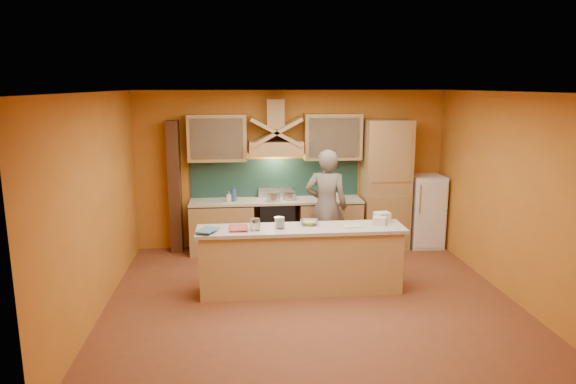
{
  "coord_description": "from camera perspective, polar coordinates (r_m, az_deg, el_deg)",
  "views": [
    {
      "loc": [
        -0.96,
        -6.52,
        2.89
      ],
      "look_at": [
        -0.22,
        0.9,
        1.33
      ],
      "focal_mm": 32.0,
      "sensor_mm": 36.0,
      "label": 1
    }
  ],
  "objects": [
    {
      "name": "base_cabinet_left",
      "position": [
        9.07,
        -7.31,
        -4.0
      ],
      "size": [
        1.1,
        0.6,
        0.86
      ],
      "primitive_type": "cube",
      "color": "#AD844F",
      "rests_on": "floor"
    },
    {
      "name": "floor",
      "position": [
        7.2,
        2.53,
        -11.84
      ],
      "size": [
        5.5,
        5.0,
        0.01
      ],
      "primitive_type": "cube",
      "color": "brown",
      "rests_on": "ground"
    },
    {
      "name": "jar_large",
      "position": [
        7.0,
        -3.67,
        -3.63
      ],
      "size": [
        0.15,
        0.15,
        0.16
      ],
      "primitive_type": "cylinder",
      "rotation": [
        0.0,
        0.0,
        -0.15
      ],
      "color": "silver",
      "rests_on": "island_top"
    },
    {
      "name": "book_upper",
      "position": [
        7.02,
        -9.73,
        -4.14
      ],
      "size": [
        0.33,
        0.36,
        0.02
      ],
      "primitive_type": "imported",
      "rotation": [
        0.0,
        0.0,
        -0.47
      ],
      "color": "teal",
      "rests_on": "island_top"
    },
    {
      "name": "soap_bottle_b",
      "position": [
        8.89,
        -6.07,
        -0.14
      ],
      "size": [
        0.12,
        0.12,
        0.27
      ],
      "primitive_type": "imported",
      "rotation": [
        0.0,
        0.0,
        0.16
      ],
      "color": "#2E4E80",
      "rests_on": "counter_top"
    },
    {
      "name": "pantry_column",
      "position": [
        9.27,
        10.79,
        0.81
      ],
      "size": [
        0.8,
        0.6,
        2.3
      ],
      "primitive_type": "cube",
      "color": "#AD844F",
      "rests_on": "floor"
    },
    {
      "name": "counter_top",
      "position": [
        8.97,
        -1.31,
        -0.98
      ],
      "size": [
        3.0,
        0.62,
        0.04
      ],
      "primitive_type": "cube",
      "color": "#C0B6A2",
      "rests_on": "base_cabinet_left"
    },
    {
      "name": "ceiling",
      "position": [
        6.59,
        2.76,
        11.05
      ],
      "size": [
        5.5,
        5.0,
        0.01
      ],
      "primitive_type": "cube",
      "color": "white",
      "rests_on": "wall_back"
    },
    {
      "name": "trim_column_left",
      "position": [
        9.1,
        -12.44,
        0.54
      ],
      "size": [
        0.2,
        0.3,
        2.3
      ],
      "primitive_type": "cube",
      "color": "#472816",
      "rests_on": "floor"
    },
    {
      "name": "pot_large",
      "position": [
        8.87,
        -1.64,
        -0.59
      ],
      "size": [
        0.26,
        0.26,
        0.16
      ],
      "primitive_type": "cylinder",
      "rotation": [
        0.0,
        0.0,
        0.14
      ],
      "color": "silver",
      "rests_on": "stove"
    },
    {
      "name": "stove",
      "position": [
        9.08,
        -1.3,
        -3.75
      ],
      "size": [
        0.6,
        0.58,
        0.9
      ],
      "primitive_type": "cube",
      "color": "black",
      "rests_on": "floor"
    },
    {
      "name": "upper_cabinet_left",
      "position": [
        8.9,
        -7.88,
        5.99
      ],
      "size": [
        1.0,
        0.35,
        0.8
      ],
      "primitive_type": "cube",
      "color": "#AD844F",
      "rests_on": "wall_back"
    },
    {
      "name": "fridge",
      "position": [
        9.61,
        14.97,
        -2.05
      ],
      "size": [
        0.58,
        0.6,
        1.3
      ],
      "primitive_type": "cube",
      "color": "white",
      "rests_on": "floor"
    },
    {
      "name": "base_cabinet_right",
      "position": [
        9.2,
        4.62,
        -3.7
      ],
      "size": [
        1.1,
        0.6,
        0.86
      ],
      "primitive_type": "cube",
      "color": "#AD844F",
      "rests_on": "floor"
    },
    {
      "name": "bowl_back",
      "position": [
        9.14,
        4.74,
        -0.4
      ],
      "size": [
        0.28,
        0.28,
        0.08
      ],
      "primitive_type": "imported",
      "rotation": [
        0.0,
        0.0,
        0.15
      ],
      "color": "white",
      "rests_on": "counter_top"
    },
    {
      "name": "island_body",
      "position": [
        7.3,
        1.44,
        -7.78
      ],
      "size": [
        2.8,
        0.55,
        0.88
      ],
      "primitive_type": "cube",
      "color": "tan",
      "rests_on": "floor"
    },
    {
      "name": "cloth",
      "position": [
        7.24,
        7.08,
        -3.78
      ],
      "size": [
        0.26,
        0.21,
        0.02
      ],
      "primitive_type": "cube",
      "rotation": [
        0.0,
        0.0,
        0.17
      ],
      "color": "beige",
      "rests_on": "island_top"
    },
    {
      "name": "range_hood",
      "position": [
        8.86,
        -1.37,
        4.9
      ],
      "size": [
        0.92,
        0.5,
        0.24
      ],
      "primitive_type": "cube",
      "color": "#AD844F",
      "rests_on": "wall_back"
    },
    {
      "name": "island_top",
      "position": [
        7.15,
        1.46,
        -4.15
      ],
      "size": [
        2.9,
        0.62,
        0.05
      ],
      "primitive_type": "cube",
      "color": "#C0B6A2",
      "rests_on": "island_body"
    },
    {
      "name": "upper_cabinet_right",
      "position": [
        9.04,
        4.96,
        6.15
      ],
      "size": [
        1.0,
        0.35,
        0.8
      ],
      "primitive_type": "cube",
      "color": "#AD844F",
      "rests_on": "wall_back"
    },
    {
      "name": "pot_small",
      "position": [
        8.95,
        0.15,
        -0.51
      ],
      "size": [
        0.28,
        0.28,
        0.15
      ],
      "primitive_type": "cylinder",
      "rotation": [
        0.0,
        0.0,
        0.32
      ],
      "color": "#B5B4BC",
      "rests_on": "stove"
    },
    {
      "name": "person",
      "position": [
        8.36,
        4.28,
        -1.66
      ],
      "size": [
        0.77,
        0.59,
        1.89
      ],
      "primitive_type": "imported",
      "rotation": [
        0.0,
        0.0,
        2.93
      ],
      "color": "#70665B",
      "rests_on": "floor"
    },
    {
      "name": "wall_right",
      "position": [
        7.65,
        23.48,
        -0.38
      ],
      "size": [
        0.02,
        5.0,
        2.8
      ],
      "primitive_type": "cube",
      "color": "#C37626",
      "rests_on": "floor"
    },
    {
      "name": "dish_rack",
      "position": [
        8.96,
        4.69,
        -0.55
      ],
      "size": [
        0.3,
        0.24,
        0.1
      ],
      "primitive_type": "cube",
      "rotation": [
        0.0,
        0.0,
        -0.05
      ],
      "color": "silver",
      "rests_on": "counter_top"
    },
    {
      "name": "kitchen_scale",
      "position": [
        7.22,
        -0.96,
        -3.35
      ],
      "size": [
        0.13,
        0.13,
        0.11
      ],
      "primitive_type": "cube",
      "rotation": [
        0.0,
        0.0,
        -0.04
      ],
      "color": "white",
      "rests_on": "island_top"
    },
    {
      "name": "hood_chimney",
      "position": [
        8.91,
        -1.43,
        8.68
      ],
      "size": [
        0.3,
        0.3,
        0.5
      ],
      "primitive_type": "cube",
      "color": "#AD844F",
      "rests_on": "wall_back"
    },
    {
      "name": "book_lower",
      "position": [
        7.08,
        -6.51,
        -4.04
      ],
      "size": [
        0.25,
        0.34,
        0.03
      ],
      "primitive_type": "imported",
      "rotation": [
        0.0,
        0.0,
        0.01
      ],
      "color": "#B84241",
      "rests_on": "island_top"
    },
    {
      "name": "jar_small",
      "position": [
        7.07,
        -0.84,
        -3.52
      ],
      "size": [
        0.14,
        0.14,
        0.14
      ],
      "primitive_type": "cylinder",
      "rotation": [
        0.0,
        0.0,
        -0.35
      ],
      "color": "silver",
      "rests_on": "island_top"
    },
    {
      "name": "wall_left",
      "position": [
        6.92,
        -20.51,
        -1.35
      ],
      "size": [
        0.02,
        5.0,
        2.8
      ],
      "primitive_type": "cube",
      "color": "#C37626",
      "rests_on": "floor"
    },
    {
      "name": "soap_bottle_a",
      "position": [
        8.88,
        -6.58,
        -0.48
      ],
      "size": [
        0.08,
        0.08,
        0.17
      ],
      "primitive_type": "imported",
      "rotation": [
        0.0,
        0.0,
        -0.01
      ],
      "color": "silver",
      "rests_on": "counter_top"
    },
    {
      "name": "backsplash",
      "position": [
        9.18,
        -1.46,
        1.54
      ],
      "size": [
        3.0,
        0.03,
        0.7
      ],
      "primitive_type": "cube",
      "color": "#183630",
      "rests_on": "wall_back"
    },
    {
      "name": "wall_front",
      "position": [
        4.39,
        7.39,
        -8.07
      ],
      "size": [
        5.5,
        0.02,
        2.8
      ],
      "primitive_type": "cube",
      "color": "#C37626",
      "rests_on": "floor"
    },
    {
      "name": "grocery_bag_b",
      "position": [
        7.38,
        10.14,
        -3.18
      ],
      "size": [
        0.22,
        0.2,
        0.11
      ],
      "primitive_type": "cube",
      "rotation": [
        0.0,
        0.0,
        -0.44
      ],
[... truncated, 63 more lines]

